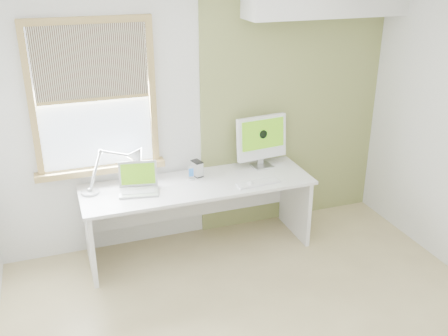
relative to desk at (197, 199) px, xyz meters
name	(u,v)px	position (x,y,z in m)	size (l,w,h in m)	color
room	(275,184)	(0.15, -1.44, 0.77)	(4.04, 3.54, 2.64)	tan
accent_wall	(293,104)	(1.15, 0.30, 0.77)	(2.00, 0.02, 2.60)	#8D8E4E
window	(94,99)	(-0.85, 0.27, 1.01)	(1.20, 0.14, 1.42)	olive
desk	(197,199)	(0.00, 0.00, 0.00)	(2.20, 0.70, 0.73)	white
desk_lamp	(128,163)	(-0.61, 0.16, 0.40)	(0.72, 0.37, 0.40)	#BBBEC0
laptop	(138,184)	(-0.56, -0.02, 0.26)	(0.40, 0.34, 0.25)	#BBBEC0
phone_dock	(191,176)	(-0.04, 0.04, 0.23)	(0.07, 0.07, 0.13)	#BBBEC0
external_drive	(197,169)	(0.04, 0.11, 0.27)	(0.10, 0.14, 0.16)	#BBBEC0
imac	(262,139)	(0.74, 0.14, 0.49)	(0.54, 0.20, 0.53)	#BBBEC0
keyboard	(258,183)	(0.54, -0.26, 0.20)	(0.43, 0.15, 0.02)	white
mouse	(250,183)	(0.45, -0.26, 0.21)	(0.07, 0.11, 0.03)	white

